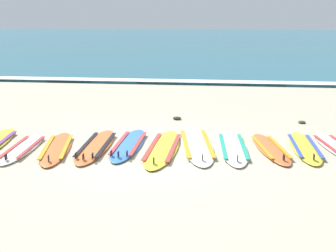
{
  "coord_description": "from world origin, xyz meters",
  "views": [
    {
      "loc": [
        1.07,
        -7.22,
        2.63
      ],
      "look_at": [
        0.17,
        1.15,
        0.25
      ],
      "focal_mm": 41.98,
      "sensor_mm": 36.0,
      "label": 1
    }
  ],
  "objects_px": {
    "surfboard_4": "(129,144)",
    "surfboard_6": "(197,145)",
    "surfboard_1": "(23,148)",
    "surfboard_2": "(57,148)",
    "surfboard_5": "(163,148)",
    "surfboard_9": "(305,147)",
    "surfboard_3": "(96,146)",
    "surfboard_8": "(270,148)",
    "surfboard_10": "(336,147)",
    "surfboard_7": "(233,147)"
  },
  "relations": [
    {
      "from": "surfboard_6",
      "to": "surfboard_8",
      "type": "relative_size",
      "value": 1.29
    },
    {
      "from": "surfboard_6",
      "to": "surfboard_10",
      "type": "relative_size",
      "value": 1.32
    },
    {
      "from": "surfboard_3",
      "to": "surfboard_8",
      "type": "distance_m",
      "value": 3.56
    },
    {
      "from": "surfboard_4",
      "to": "surfboard_1",
      "type": "bearing_deg",
      "value": -167.62
    },
    {
      "from": "surfboard_2",
      "to": "surfboard_7",
      "type": "xyz_separation_m",
      "value": [
        3.56,
        0.42,
        -0.0
      ]
    },
    {
      "from": "surfboard_3",
      "to": "surfboard_4",
      "type": "distance_m",
      "value": 0.67
    },
    {
      "from": "surfboard_2",
      "to": "surfboard_6",
      "type": "height_order",
      "value": "same"
    },
    {
      "from": "surfboard_1",
      "to": "surfboard_8",
      "type": "xyz_separation_m",
      "value": [
        4.99,
        0.52,
        -0.0
      ]
    },
    {
      "from": "surfboard_1",
      "to": "surfboard_5",
      "type": "bearing_deg",
      "value": 6.1
    },
    {
      "from": "surfboard_4",
      "to": "surfboard_6",
      "type": "bearing_deg",
      "value": 5.67
    },
    {
      "from": "surfboard_5",
      "to": "surfboard_9",
      "type": "height_order",
      "value": "same"
    },
    {
      "from": "surfboard_6",
      "to": "surfboard_10",
      "type": "distance_m",
      "value": 2.85
    },
    {
      "from": "surfboard_9",
      "to": "surfboard_3",
      "type": "bearing_deg",
      "value": -174.95
    },
    {
      "from": "surfboard_7",
      "to": "surfboard_8",
      "type": "distance_m",
      "value": 0.75
    },
    {
      "from": "surfboard_5",
      "to": "surfboard_9",
      "type": "bearing_deg",
      "value": 7.27
    },
    {
      "from": "surfboard_5",
      "to": "surfboard_6",
      "type": "distance_m",
      "value": 0.73
    },
    {
      "from": "surfboard_3",
      "to": "surfboard_7",
      "type": "relative_size",
      "value": 1.01
    },
    {
      "from": "surfboard_6",
      "to": "surfboard_9",
      "type": "distance_m",
      "value": 2.2
    },
    {
      "from": "surfboard_5",
      "to": "surfboard_3",
      "type": "bearing_deg",
      "value": -179.6
    },
    {
      "from": "surfboard_2",
      "to": "surfboard_10",
      "type": "bearing_deg",
      "value": 6.7
    },
    {
      "from": "surfboard_1",
      "to": "surfboard_5",
      "type": "height_order",
      "value": "same"
    },
    {
      "from": "surfboard_5",
      "to": "surfboard_10",
      "type": "height_order",
      "value": "same"
    },
    {
      "from": "surfboard_5",
      "to": "surfboard_8",
      "type": "xyz_separation_m",
      "value": [
        2.17,
        0.22,
        0.0
      ]
    },
    {
      "from": "surfboard_7",
      "to": "surfboard_2",
      "type": "bearing_deg",
      "value": -173.29
    },
    {
      "from": "surfboard_10",
      "to": "surfboard_1",
      "type": "bearing_deg",
      "value": -173.31
    },
    {
      "from": "surfboard_2",
      "to": "surfboard_5",
      "type": "relative_size",
      "value": 0.89
    },
    {
      "from": "surfboard_5",
      "to": "surfboard_6",
      "type": "bearing_deg",
      "value": 23.8
    },
    {
      "from": "surfboard_2",
      "to": "surfboard_7",
      "type": "relative_size",
      "value": 0.98
    },
    {
      "from": "surfboard_4",
      "to": "surfboard_6",
      "type": "relative_size",
      "value": 0.84
    },
    {
      "from": "surfboard_2",
      "to": "surfboard_10",
      "type": "relative_size",
      "value": 1.11
    },
    {
      "from": "surfboard_1",
      "to": "surfboard_8",
      "type": "relative_size",
      "value": 0.96
    },
    {
      "from": "surfboard_9",
      "to": "surfboard_10",
      "type": "relative_size",
      "value": 1.07
    },
    {
      "from": "surfboard_4",
      "to": "surfboard_9",
      "type": "xyz_separation_m",
      "value": [
        3.61,
        0.21,
        -0.0
      ]
    },
    {
      "from": "surfboard_8",
      "to": "surfboard_10",
      "type": "bearing_deg",
      "value": 9.33
    },
    {
      "from": "surfboard_4",
      "to": "surfboard_10",
      "type": "relative_size",
      "value": 1.11
    },
    {
      "from": "surfboard_3",
      "to": "surfboard_9",
      "type": "xyz_separation_m",
      "value": [
        4.26,
        0.38,
        -0.0
      ]
    },
    {
      "from": "surfboard_10",
      "to": "surfboard_8",
      "type": "bearing_deg",
      "value": -170.67
    },
    {
      "from": "surfboard_1",
      "to": "surfboard_4",
      "type": "bearing_deg",
      "value": 12.38
    },
    {
      "from": "surfboard_1",
      "to": "surfboard_10",
      "type": "bearing_deg",
      "value": 6.69
    },
    {
      "from": "surfboard_1",
      "to": "surfboard_7",
      "type": "bearing_deg",
      "value": 6.69
    },
    {
      "from": "surfboard_8",
      "to": "surfboard_9",
      "type": "distance_m",
      "value": 0.72
    },
    {
      "from": "surfboard_2",
      "to": "surfboard_8",
      "type": "distance_m",
      "value": 4.34
    },
    {
      "from": "surfboard_4",
      "to": "surfboard_9",
      "type": "bearing_deg",
      "value": 3.33
    },
    {
      "from": "surfboard_10",
      "to": "surfboard_2",
      "type": "bearing_deg",
      "value": -173.3
    },
    {
      "from": "surfboard_1",
      "to": "surfboard_9",
      "type": "relative_size",
      "value": 0.92
    },
    {
      "from": "surfboard_5",
      "to": "surfboard_10",
      "type": "distance_m",
      "value": 3.54
    },
    {
      "from": "surfboard_4",
      "to": "surfboard_7",
      "type": "xyz_separation_m",
      "value": [
        2.15,
        0.04,
        -0.0
      ]
    },
    {
      "from": "surfboard_5",
      "to": "surfboard_9",
      "type": "relative_size",
      "value": 1.17
    },
    {
      "from": "surfboard_7",
      "to": "surfboard_10",
      "type": "bearing_deg",
      "value": 6.68
    },
    {
      "from": "surfboard_1",
      "to": "surfboard_2",
      "type": "height_order",
      "value": "same"
    }
  ]
}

